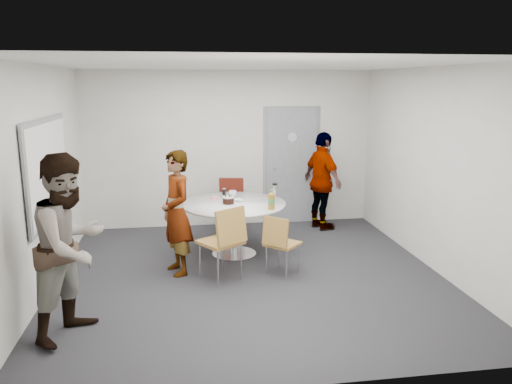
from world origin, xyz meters
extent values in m
plane|color=black|center=(0.00, 0.00, 0.00)|extent=(5.00, 5.00, 0.00)
plane|color=silver|center=(0.00, 0.00, 2.70)|extent=(5.00, 5.00, 0.00)
plane|color=beige|center=(0.00, 2.50, 1.35)|extent=(5.00, 0.00, 5.00)
plane|color=beige|center=(-2.50, 0.00, 1.35)|extent=(0.00, 5.00, 5.00)
plane|color=beige|center=(2.50, 0.00, 1.35)|extent=(0.00, 5.00, 5.00)
plane|color=beige|center=(0.00, -2.50, 1.35)|extent=(5.00, 0.00, 5.00)
cube|color=slate|center=(1.10, 2.47, 1.02)|extent=(0.90, 0.05, 2.05)
cube|color=gray|center=(1.10, 2.50, 1.02)|extent=(1.02, 0.04, 2.12)
cylinder|color=#B2BFC6|center=(1.10, 2.44, 1.55)|extent=(0.16, 0.01, 0.16)
cylinder|color=silver|center=(0.78, 2.41, 1.02)|extent=(0.04, 0.14, 0.04)
cube|color=gray|center=(-2.46, 0.20, 1.45)|extent=(0.03, 1.90, 1.25)
cube|color=white|center=(-2.44, 0.20, 1.45)|extent=(0.01, 1.78, 1.13)
cylinder|color=silver|center=(-0.12, 0.85, 0.77)|extent=(1.51, 1.51, 0.03)
cylinder|color=silver|center=(-0.12, 0.85, 0.39)|extent=(0.09, 0.09, 0.74)
cylinder|color=silver|center=(-0.12, 0.85, 0.01)|extent=(0.65, 0.65, 0.02)
cylinder|color=silver|center=(-0.20, 0.78, 0.79)|extent=(0.21, 0.21, 0.01)
cylinder|color=black|center=(-0.20, 0.78, 0.84)|extent=(0.16, 0.16, 0.09)
cylinder|color=silver|center=(-0.20, 0.78, 0.89)|extent=(0.17, 0.17, 0.02)
cylinder|color=olive|center=(0.35, 0.40, 0.89)|extent=(0.09, 0.09, 0.21)
cylinder|color=#447E32|center=(0.35, 0.40, 0.90)|extent=(0.10, 0.10, 0.08)
cone|color=olive|center=(0.35, 0.40, 1.02)|extent=(0.09, 0.09, 0.04)
cylinder|color=#4AA349|center=(0.35, 0.40, 1.06)|extent=(0.04, 0.04, 0.02)
imported|color=white|center=(-0.09, 1.24, 0.84)|extent=(0.17, 0.17, 0.10)
cylinder|color=black|center=(-0.22, 1.26, 0.85)|extent=(0.05, 0.05, 0.12)
cylinder|color=silver|center=(0.53, 1.09, 0.88)|extent=(0.07, 0.07, 0.19)
cylinder|color=black|center=(0.53, 1.09, 1.00)|extent=(0.08, 0.08, 0.03)
cube|color=#F57A7D|center=(-0.38, 1.17, 0.80)|extent=(0.14, 0.12, 0.02)
ellipsoid|color=white|center=(-0.04, 0.96, 0.80)|extent=(0.20, 0.20, 0.03)
cube|color=olive|center=(-0.39, -0.06, 0.50)|extent=(0.65, 0.65, 0.04)
cube|color=olive|center=(-0.27, -0.24, 0.76)|extent=(0.43, 0.33, 0.45)
cylinder|color=silver|center=(-0.34, 0.20, 0.25)|extent=(0.02, 0.02, 0.50)
cylinder|color=silver|center=(-0.65, -0.01, 0.25)|extent=(0.02, 0.02, 0.50)
cylinder|color=silver|center=(-0.13, -0.11, 0.25)|extent=(0.02, 0.02, 0.50)
cylinder|color=silver|center=(-0.44, -0.32, 0.25)|extent=(0.02, 0.02, 0.50)
cube|color=olive|center=(0.44, 0.01, 0.41)|extent=(0.55, 0.55, 0.03)
cube|color=olive|center=(0.31, -0.12, 0.62)|extent=(0.32, 0.31, 0.37)
cylinder|color=silver|center=(0.66, 0.01, 0.21)|extent=(0.02, 0.02, 0.41)
cylinder|color=silver|center=(0.43, 0.23, 0.21)|extent=(0.02, 0.02, 0.41)
cylinder|color=silver|center=(0.45, -0.21, 0.21)|extent=(0.02, 0.02, 0.41)
cylinder|color=silver|center=(0.22, 0.00, 0.21)|extent=(0.02, 0.02, 0.41)
cube|color=#5F1D13|center=(-0.05, 1.95, 0.47)|extent=(0.51, 0.51, 0.04)
cube|color=#5F1D13|center=(-0.01, 2.15, 0.70)|extent=(0.42, 0.17, 0.41)
cylinder|color=silver|center=(-0.26, 1.81, 0.23)|extent=(0.02, 0.02, 0.47)
cylinder|color=silver|center=(0.09, 1.74, 0.23)|extent=(0.02, 0.02, 0.47)
cylinder|color=silver|center=(-0.19, 2.16, 0.23)|extent=(0.02, 0.02, 0.47)
cylinder|color=silver|center=(0.15, 2.09, 0.23)|extent=(0.02, 0.02, 0.47)
imported|color=#A5C6EA|center=(-0.93, 0.26, 0.82)|extent=(0.58, 0.70, 1.65)
imported|color=white|center=(-1.95, -1.25, 0.92)|extent=(1.05, 1.13, 1.85)
imported|color=black|center=(1.53, 1.95, 0.84)|extent=(0.70, 1.06, 1.68)
camera|label=1|loc=(-0.85, -6.12, 2.49)|focal=35.00mm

